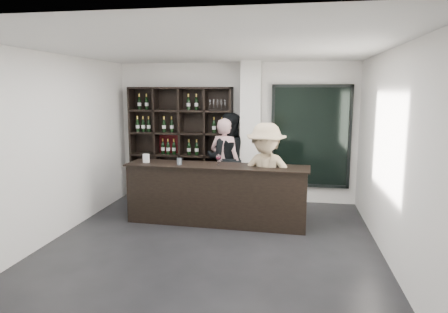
% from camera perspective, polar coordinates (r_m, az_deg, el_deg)
% --- Properties ---
extents(floor, '(5.00, 5.50, 0.01)m').
position_cam_1_polar(floor, '(6.15, -2.00, -12.88)').
color(floor, black).
rests_on(floor, ground).
extents(wine_shelf, '(2.20, 0.35, 2.40)m').
position_cam_1_polar(wine_shelf, '(8.53, -6.17, 1.77)').
color(wine_shelf, black).
rests_on(wine_shelf, floor).
extents(structural_column, '(0.40, 0.40, 2.90)m').
position_cam_1_polar(structural_column, '(8.13, 3.86, 3.20)').
color(structural_column, silver).
rests_on(structural_column, floor).
extents(glass_panel, '(1.60, 0.08, 2.10)m').
position_cam_1_polar(glass_panel, '(8.32, 12.27, 2.80)').
color(glass_panel, black).
rests_on(glass_panel, floor).
extents(tasting_counter, '(3.20, 0.66, 1.05)m').
position_cam_1_polar(tasting_counter, '(7.03, -1.10, -5.43)').
color(tasting_counter, black).
rests_on(tasting_counter, floor).
extents(taster_pink, '(0.76, 0.63, 1.79)m').
position_cam_1_polar(taster_pink, '(8.06, 0.12, -0.83)').
color(taster_pink, '#D2A0A1').
rests_on(taster_pink, floor).
extents(taster_black, '(0.92, 0.72, 1.89)m').
position_cam_1_polar(taster_black, '(8.19, 0.64, -0.31)').
color(taster_black, black).
rests_on(taster_black, floor).
extents(customer, '(1.25, 0.85, 1.80)m').
position_cam_1_polar(customer, '(6.79, 5.97, -2.79)').
color(customer, tan).
rests_on(customer, floor).
extents(wine_glass, '(0.11, 0.11, 0.22)m').
position_cam_1_polar(wine_glass, '(6.88, -0.79, -0.36)').
color(wine_glass, white).
rests_on(wine_glass, tasting_counter).
extents(spit_cup, '(0.11, 0.11, 0.11)m').
position_cam_1_polar(spit_cup, '(6.98, -6.40, -0.71)').
color(spit_cup, '#9BACBA').
rests_on(spit_cup, tasting_counter).
extents(napkin_stack, '(0.14, 0.14, 0.02)m').
position_cam_1_polar(napkin_stack, '(6.93, 6.35, -1.18)').
color(napkin_stack, white).
rests_on(napkin_stack, tasting_counter).
extents(card_stand, '(0.11, 0.06, 0.16)m').
position_cam_1_polar(card_stand, '(7.26, -11.07, -0.26)').
color(card_stand, white).
rests_on(card_stand, tasting_counter).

